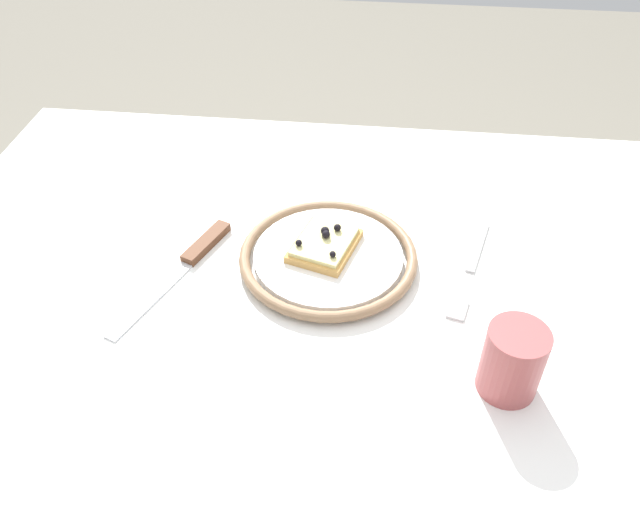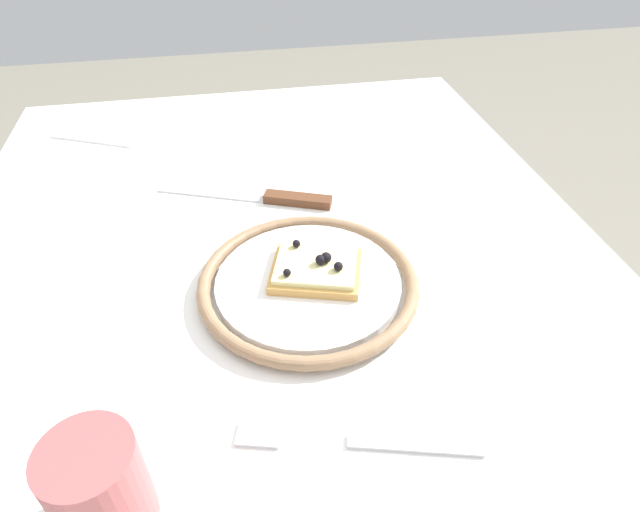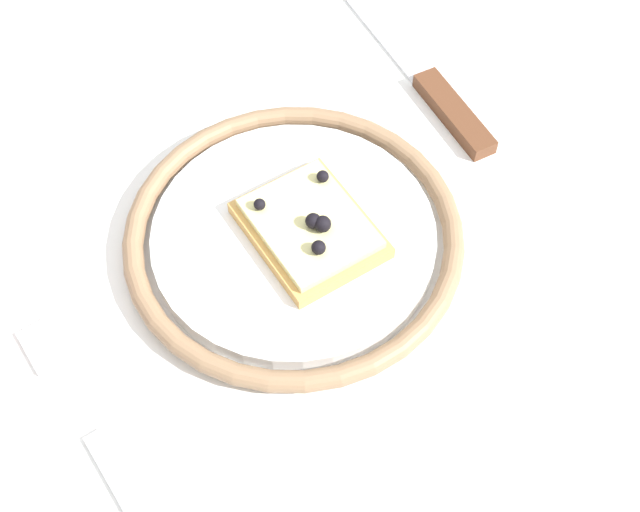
% 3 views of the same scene
% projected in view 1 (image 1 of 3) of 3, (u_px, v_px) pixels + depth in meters
% --- Properties ---
extents(dining_table, '(1.19, 0.78, 0.71)m').
position_uv_depth(dining_table, '(346.00, 320.00, 0.89)').
color(dining_table, white).
rests_on(dining_table, ground_plane).
extents(plate, '(0.24, 0.24, 0.02)m').
position_uv_depth(plate, '(328.00, 257.00, 0.85)').
color(plate, white).
rests_on(plate, dining_table).
extents(pizza_slice_near, '(0.10, 0.11, 0.03)m').
position_uv_depth(pizza_slice_near, '(324.00, 244.00, 0.85)').
color(pizza_slice_near, tan).
rests_on(pizza_slice_near, plate).
extents(knife, '(0.11, 0.23, 0.01)m').
position_uv_depth(knife, '(192.00, 257.00, 0.86)').
color(knife, silver).
rests_on(knife, dining_table).
extents(fork, '(0.07, 0.20, 0.00)m').
position_uv_depth(fork, '(471.00, 269.00, 0.84)').
color(fork, '#B8B8B8').
rests_on(fork, dining_table).
extents(cup, '(0.07, 0.07, 0.08)m').
position_uv_depth(cup, '(512.00, 361.00, 0.67)').
color(cup, '#A54C4C').
rests_on(cup, dining_table).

